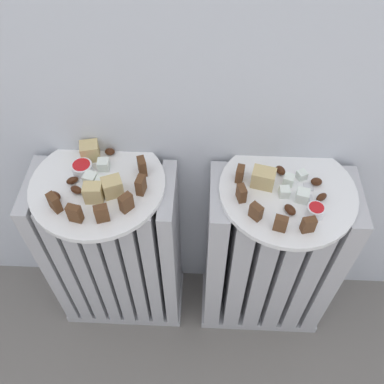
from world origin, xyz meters
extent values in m
cube|color=#B2B2B7|center=(-0.20, 0.28, 0.01)|extent=(0.34, 0.17, 0.03)
cube|color=#B2B2B7|center=(-0.36, 0.28, 0.29)|extent=(0.03, 0.17, 0.53)
cube|color=#B2B2B7|center=(-0.31, 0.28, 0.29)|extent=(0.03, 0.17, 0.53)
cube|color=#B2B2B7|center=(-0.27, 0.28, 0.29)|extent=(0.03, 0.17, 0.53)
cube|color=#B2B2B7|center=(-0.23, 0.28, 0.29)|extent=(0.03, 0.17, 0.53)
cube|color=#B2B2B7|center=(-0.18, 0.28, 0.29)|extent=(0.03, 0.17, 0.53)
cube|color=#B2B2B7|center=(-0.14, 0.28, 0.29)|extent=(0.03, 0.17, 0.53)
cube|color=#B2B2B7|center=(-0.10, 0.28, 0.29)|extent=(0.03, 0.17, 0.53)
cube|color=#B2B2B7|center=(-0.05, 0.28, 0.29)|extent=(0.03, 0.17, 0.53)
cube|color=#B2B2B7|center=(0.20, 0.28, 0.01)|extent=(0.34, 0.17, 0.03)
cube|color=#B2B2B7|center=(0.06, 0.28, 0.29)|extent=(0.04, 0.17, 0.53)
cube|color=#B2B2B7|center=(0.12, 0.28, 0.29)|extent=(0.04, 0.17, 0.53)
cube|color=#B2B2B7|center=(0.18, 0.28, 0.29)|extent=(0.04, 0.17, 0.53)
cube|color=#B2B2B7|center=(0.23, 0.28, 0.29)|extent=(0.04, 0.17, 0.53)
cube|color=#B2B2B7|center=(0.29, 0.28, 0.29)|extent=(0.04, 0.17, 0.53)
cube|color=#B2B2B7|center=(0.35, 0.28, 0.29)|extent=(0.04, 0.17, 0.53)
cylinder|color=white|center=(-0.20, 0.28, 0.56)|extent=(0.29, 0.29, 0.01)
cylinder|color=white|center=(0.20, 0.28, 0.56)|extent=(0.29, 0.29, 0.01)
cube|color=#56351E|center=(-0.27, 0.21, 0.59)|extent=(0.03, 0.03, 0.04)
cube|color=#56351E|center=(-0.23, 0.18, 0.59)|extent=(0.03, 0.02, 0.04)
cube|color=#56351E|center=(-0.17, 0.18, 0.59)|extent=(0.03, 0.02, 0.04)
cube|color=#56351E|center=(-0.13, 0.21, 0.59)|extent=(0.03, 0.03, 0.04)
cube|color=#56351E|center=(-0.11, 0.26, 0.59)|extent=(0.02, 0.03, 0.04)
cube|color=#56351E|center=(-0.11, 0.31, 0.59)|extent=(0.02, 0.03, 0.04)
cube|color=tan|center=(-0.23, 0.35, 0.59)|extent=(0.05, 0.04, 0.04)
cube|color=tan|center=(-0.20, 0.24, 0.59)|extent=(0.04, 0.03, 0.04)
cube|color=tan|center=(-0.16, 0.25, 0.59)|extent=(0.05, 0.05, 0.04)
cube|color=white|center=(-0.19, 0.27, 0.58)|extent=(0.03, 0.03, 0.02)
cube|color=white|center=(-0.22, 0.28, 0.58)|extent=(0.03, 0.03, 0.03)
cube|color=white|center=(-0.20, 0.32, 0.58)|extent=(0.03, 0.03, 0.02)
ellipsoid|color=#3D1E0F|center=(-0.28, 0.23, 0.58)|extent=(0.03, 0.03, 0.02)
ellipsoid|color=#3D1E0F|center=(-0.24, 0.25, 0.58)|extent=(0.03, 0.03, 0.02)
ellipsoid|color=#3D1E0F|center=(-0.19, 0.37, 0.58)|extent=(0.02, 0.02, 0.01)
ellipsoid|color=#3D1E0F|center=(-0.26, 0.28, 0.58)|extent=(0.03, 0.03, 0.02)
cylinder|color=white|center=(-0.24, 0.31, 0.58)|extent=(0.05, 0.05, 0.02)
cylinder|color=red|center=(-0.24, 0.31, 0.58)|extent=(0.04, 0.04, 0.01)
cube|color=#56351E|center=(0.10, 0.30, 0.59)|extent=(0.02, 0.03, 0.04)
cube|color=#56351E|center=(0.10, 0.25, 0.59)|extent=(0.02, 0.03, 0.04)
cube|color=#56351E|center=(0.13, 0.20, 0.59)|extent=(0.03, 0.03, 0.04)
cube|color=#56351E|center=(0.18, 0.18, 0.59)|extent=(0.03, 0.02, 0.04)
cube|color=#56351E|center=(0.23, 0.18, 0.59)|extent=(0.03, 0.02, 0.04)
cube|color=tan|center=(0.15, 0.29, 0.59)|extent=(0.05, 0.05, 0.04)
cube|color=white|center=(0.19, 0.26, 0.58)|extent=(0.02, 0.02, 0.02)
cube|color=white|center=(0.24, 0.31, 0.58)|extent=(0.03, 0.03, 0.02)
cube|color=white|center=(0.21, 0.30, 0.58)|extent=(0.03, 0.03, 0.02)
cube|color=white|center=(0.23, 0.25, 0.58)|extent=(0.03, 0.03, 0.03)
ellipsoid|color=#3D1E0F|center=(0.27, 0.25, 0.58)|extent=(0.03, 0.03, 0.02)
ellipsoid|color=#3D1E0F|center=(0.19, 0.33, 0.58)|extent=(0.03, 0.03, 0.02)
ellipsoid|color=#3D1E0F|center=(0.20, 0.22, 0.58)|extent=(0.03, 0.03, 0.02)
ellipsoid|color=#3D1E0F|center=(0.27, 0.30, 0.58)|extent=(0.02, 0.02, 0.02)
cylinder|color=white|center=(0.25, 0.22, 0.58)|extent=(0.04, 0.04, 0.02)
cylinder|color=red|center=(0.25, 0.22, 0.59)|extent=(0.03, 0.03, 0.01)
cube|color=silver|center=(0.25, 0.23, 0.57)|extent=(0.01, 0.07, 0.00)
cube|color=silver|center=(0.25, 0.29, 0.57)|extent=(0.02, 0.02, 0.00)
camera|label=1|loc=(0.03, -0.30, 1.26)|focal=39.41mm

